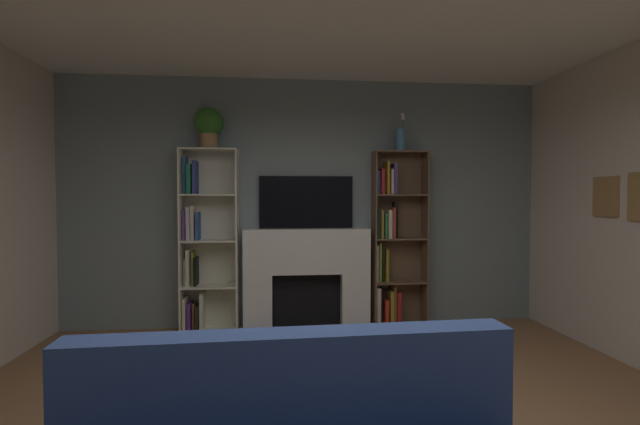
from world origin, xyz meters
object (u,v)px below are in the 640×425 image
at_px(fireplace, 307,275).
at_px(bookshelf_right, 393,243).
at_px(bookshelf_left, 203,246).
at_px(tv, 306,202).
at_px(vase_with_flowers, 401,139).
at_px(potted_plant, 209,125).

height_order(fireplace, bookshelf_right, bookshelf_right).
bearing_deg(bookshelf_right, bookshelf_left, -179.59).
bearing_deg(bookshelf_left, fireplace, -0.55).
relative_size(tv, bookshelf_left, 0.53).
bearing_deg(vase_with_flowers, bookshelf_left, 179.04).
bearing_deg(vase_with_flowers, bookshelf_right, 144.61).
relative_size(bookshelf_right, vase_with_flowers, 4.66).
bearing_deg(bookshelf_left, potted_plant, -25.63).
height_order(bookshelf_right, potted_plant, potted_plant).
height_order(fireplace, bookshelf_left, bookshelf_left).
relative_size(bookshelf_left, potted_plant, 4.45).
relative_size(tv, vase_with_flowers, 2.48).
xyz_separation_m(fireplace, bookshelf_right, (1.01, 0.03, 0.35)).
bearing_deg(bookshelf_right, vase_with_flowers, -35.39).
xyz_separation_m(tv, bookshelf_left, (-1.17, -0.08, -0.49)).
xyz_separation_m(bookshelf_left, bookshelf_right, (2.18, 0.02, 0.00)).
bearing_deg(bookshelf_left, bookshelf_right, 0.41).
distance_m(tv, vase_with_flowers, 1.32).
bearing_deg(tv, bookshelf_left, -175.96).
bearing_deg(vase_with_flowers, fireplace, 178.60).
relative_size(bookshelf_left, vase_with_flowers, 4.66).
distance_m(fireplace, tv, 0.84).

